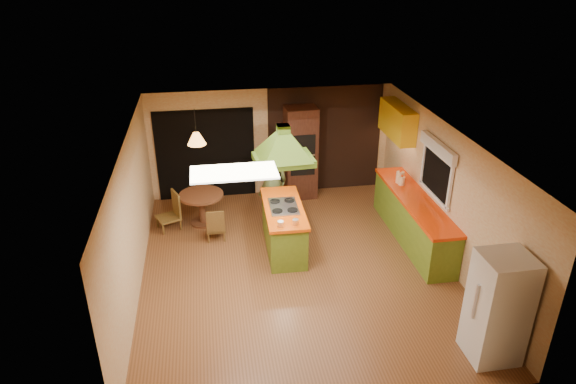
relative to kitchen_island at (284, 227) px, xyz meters
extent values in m
plane|color=brown|center=(0.11, -0.70, -0.46)|extent=(6.50, 6.50, 0.00)
plane|color=beige|center=(0.11, 2.55, 0.79)|extent=(5.50, 0.00, 5.50)
plane|color=beige|center=(0.11, -3.95, 0.79)|extent=(5.50, 0.00, 5.50)
plane|color=beige|center=(-2.64, -0.70, 0.79)|extent=(0.00, 6.50, 6.50)
plane|color=beige|center=(2.86, -0.70, 0.79)|extent=(0.00, 6.50, 6.50)
plane|color=silver|center=(0.11, -0.70, 2.04)|extent=(6.50, 6.50, 0.00)
cube|color=#381E14|center=(1.36, 2.53, 0.79)|extent=(2.64, 0.03, 2.50)
cube|color=black|center=(-1.39, 2.53, 0.59)|extent=(2.20, 0.03, 2.10)
cube|color=olive|center=(2.56, -0.10, -0.03)|extent=(0.58, 3.00, 0.86)
cube|color=#E53807|center=(2.56, -0.10, 0.43)|extent=(0.62, 3.05, 0.06)
cube|color=yellow|center=(2.68, 1.50, 1.49)|extent=(0.34, 1.40, 0.70)
cube|color=black|center=(2.83, -0.30, 1.09)|extent=(0.03, 1.16, 0.96)
cube|color=white|center=(2.78, -0.30, 1.56)|extent=(0.10, 1.35, 0.22)
cube|color=white|center=(-0.99, -1.90, 2.03)|extent=(1.20, 0.60, 0.03)
cube|color=olive|center=(0.00, 0.00, -0.04)|extent=(0.71, 1.73, 0.84)
cube|color=#EA4F07|center=(0.00, 0.00, 0.41)|extent=(0.77, 1.81, 0.06)
cube|color=silver|center=(0.00, 0.00, 0.45)|extent=(0.54, 0.77, 0.02)
cube|color=#48681A|center=(0.00, 0.00, 1.39)|extent=(1.08, 0.82, 0.12)
pyramid|color=#48681A|center=(0.00, 0.00, 1.90)|extent=(1.08, 0.82, 0.45)
cube|color=#48681A|center=(0.00, 0.00, 1.98)|extent=(0.22, 0.22, 0.14)
imported|color=#4F5A2F|center=(-0.05, 1.25, 0.41)|extent=(0.64, 0.43, 1.73)
cube|color=silver|center=(2.46, -3.33, 0.37)|extent=(0.68, 0.65, 1.65)
cube|color=#4C2518|center=(0.74, 2.25, 0.61)|extent=(0.73, 0.61, 2.13)
cube|color=black|center=(0.74, 1.95, 0.91)|extent=(0.55, 0.04, 0.45)
cube|color=black|center=(0.74, 1.95, 0.41)|extent=(0.55, 0.04, 0.45)
cylinder|color=brown|center=(-1.53, 1.24, 0.21)|extent=(0.91, 0.91, 0.05)
cylinder|color=brown|center=(-1.53, 1.24, -0.11)|extent=(0.14, 0.14, 0.64)
cylinder|color=brown|center=(-1.53, 1.24, -0.43)|extent=(0.51, 0.51, 0.05)
cone|color=#FF9E3F|center=(-1.53, 1.24, 1.44)|extent=(0.49, 0.49, 0.24)
cylinder|color=#FFEFCD|center=(2.51, 0.64, 0.58)|extent=(0.21, 0.21, 0.24)
cylinder|color=beige|center=(2.51, 0.70, 0.55)|extent=(0.15, 0.15, 0.18)
cylinder|color=#FFF0CD|center=(2.51, 0.54, 0.55)|extent=(0.14, 0.14, 0.17)
camera|label=1|loc=(-1.30, -8.43, 4.86)|focal=32.00mm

